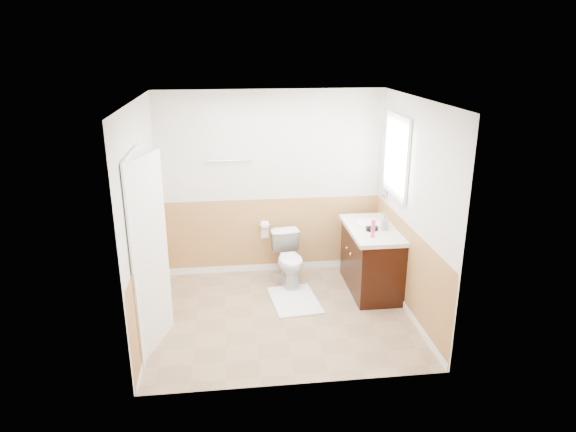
{
  "coord_description": "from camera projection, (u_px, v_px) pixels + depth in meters",
  "views": [
    {
      "loc": [
        -0.58,
        -5.34,
        3.06
      ],
      "look_at": [
        0.1,
        0.25,
        1.15
      ],
      "focal_mm": 32.03,
      "sensor_mm": 36.0,
      "label": 1
    }
  ],
  "objects": [
    {
      "name": "bath_mat",
      "position": [
        294.0,
        300.0,
        6.4
      ],
      "size": [
        0.63,
        0.85,
        0.02
      ],
      "primitive_type": "cube",
      "rotation": [
        0.0,
        0.0,
        0.11
      ],
      "color": "white",
      "rests_on": "floor"
    },
    {
      "name": "wainscot_back",
      "position": [
        272.0,
        237.0,
        7.12
      ],
      "size": [
        3.0,
        0.0,
        3.0
      ],
      "primitive_type": "plane",
      "rotation": [
        1.57,
        0.0,
        0.0
      ],
      "color": "#B48C48",
      "rests_on": "floor"
    },
    {
      "name": "toilet",
      "position": [
        289.0,
        259.0,
        6.78
      ],
      "size": [
        0.45,
        0.7,
        0.68
      ],
      "primitive_type": "imported",
      "rotation": [
        0.0,
        0.0,
        0.11
      ],
      "color": "white",
      "rests_on": "floor"
    },
    {
      "name": "window_glass",
      "position": [
        398.0,
        156.0,
        6.23
      ],
      "size": [
        0.01,
        0.7,
        0.9
      ],
      "primitive_type": "cube",
      "color": "white",
      "rests_on": "wall_right"
    },
    {
      "name": "vanity_cabinet",
      "position": [
        371.0,
        261.0,
        6.59
      ],
      "size": [
        0.55,
        1.1,
        0.8
      ],
      "primitive_type": "cube",
      "color": "black",
      "rests_on": "floor"
    },
    {
      "name": "wainscot_front",
      "position": [
        297.0,
        337.0,
        4.69
      ],
      "size": [
        3.0,
        0.0,
        3.0
      ],
      "primitive_type": "plane",
      "rotation": [
        -1.57,
        0.0,
        0.0
      ],
      "color": "#B48C48",
      "rests_on": "floor"
    },
    {
      "name": "door_knob",
      "position": [
        159.0,
        250.0,
        5.49
      ],
      "size": [
        0.06,
        0.06,
        0.06
      ],
      "primitive_type": "sphere",
      "color": "silver",
      "rests_on": "door"
    },
    {
      "name": "countertop",
      "position": [
        372.0,
        230.0,
        6.45
      ],
      "size": [
        0.6,
        1.15,
        0.05
      ],
      "primitive_type": "cube",
      "color": "white",
      "rests_on": "vanity_cabinet"
    },
    {
      "name": "wainscot_right",
      "position": [
        407.0,
        270.0,
        6.08
      ],
      "size": [
        0.0,
        2.6,
        2.6
      ],
      "primitive_type": "plane",
      "rotation": [
        1.57,
        0.0,
        -1.57
      ],
      "color": "#B48C48",
      "rests_on": "floor"
    },
    {
      "name": "faucet",
      "position": [
        384.0,
        218.0,
        6.58
      ],
      "size": [
        0.02,
        0.02,
        0.14
      ],
      "primitive_type": "cylinder",
      "color": "silver",
      "rests_on": "countertop"
    },
    {
      "name": "wall_left",
      "position": [
        143.0,
        220.0,
        5.49
      ],
      "size": [
        0.0,
        3.0,
        3.0
      ],
      "primitive_type": "plane",
      "rotation": [
        1.57,
        0.0,
        1.57
      ],
      "color": "silver",
      "rests_on": "floor"
    },
    {
      "name": "wall_right",
      "position": [
        413.0,
        210.0,
        5.84
      ],
      "size": [
        0.0,
        3.0,
        3.0
      ],
      "primitive_type": "plane",
      "rotation": [
        1.57,
        0.0,
        -1.57
      ],
      "color": "silver",
      "rests_on": "floor"
    },
    {
      "name": "door_frame",
      "position": [
        141.0,
        256.0,
        5.14
      ],
      "size": [
        0.02,
        0.92,
        2.1
      ],
      "primitive_type": "cube",
      "color": "white",
      "rests_on": "wall_left"
    },
    {
      "name": "mirror_panel",
      "position": [
        384.0,
        163.0,
        6.77
      ],
      "size": [
        0.02,
        0.35,
        0.9
      ],
      "primitive_type": "cube",
      "color": "silver",
      "rests_on": "wall_right"
    },
    {
      "name": "vanity_knob_left",
      "position": [
        351.0,
        254.0,
        6.41
      ],
      "size": [
        0.03,
        0.03,
        0.03
      ],
      "primitive_type": "sphere",
      "color": "white",
      "rests_on": "vanity_cabinet"
    },
    {
      "name": "window_frame",
      "position": [
        397.0,
        156.0,
        6.22
      ],
      "size": [
        0.04,
        0.8,
        1.0
      ],
      "primitive_type": "cube",
      "color": "white",
      "rests_on": "wall_right"
    },
    {
      "name": "tp_holder_bar",
      "position": [
        265.0,
        225.0,
        6.98
      ],
      "size": [
        0.14,
        0.02,
        0.02
      ],
      "primitive_type": "cylinder",
      "rotation": [
        0.0,
        1.57,
        0.0
      ],
      "color": "silver",
      "rests_on": "wall_back"
    },
    {
      "name": "soap_dispenser",
      "position": [
        385.0,
        223.0,
        6.35
      ],
      "size": [
        0.09,
        0.09,
        0.18
      ],
      "primitive_type": "imported",
      "rotation": [
        0.0,
        0.0,
        -0.05
      ],
      "color": "gray",
      "rests_on": "countertop"
    },
    {
      "name": "sink_basin",
      "position": [
        370.0,
        223.0,
        6.58
      ],
      "size": [
        0.36,
        0.36,
        0.02
      ],
      "primitive_type": "cylinder",
      "color": "white",
      "rests_on": "countertop"
    },
    {
      "name": "tp_roll",
      "position": [
        265.0,
        225.0,
        6.98
      ],
      "size": [
        0.1,
        0.11,
        0.11
      ],
      "primitive_type": "cylinder",
      "rotation": [
        0.0,
        1.57,
        0.0
      ],
      "color": "white",
      "rests_on": "tp_holder_bar"
    },
    {
      "name": "floor",
      "position": [
        282.0,
        315.0,
        6.07
      ],
      "size": [
        3.0,
        3.0,
        0.0
      ],
      "primitive_type": "plane",
      "color": "#8C7051",
      "rests_on": "ground"
    },
    {
      "name": "lotion_bottle",
      "position": [
        373.0,
        229.0,
        6.09
      ],
      "size": [
        0.05,
        0.05,
        0.22
      ],
      "primitive_type": "cylinder",
      "color": "#E53B86",
      "rests_on": "countertop"
    },
    {
      "name": "towel_bar",
      "position": [
        229.0,
        161.0,
        6.66
      ],
      "size": [
        0.62,
        0.02,
        0.02
      ],
      "primitive_type": "cylinder",
      "rotation": [
        0.0,
        1.57,
        0.0
      ],
      "color": "silver",
      "rests_on": "wall_back"
    },
    {
      "name": "tp_sheet",
      "position": [
        265.0,
        233.0,
        7.02
      ],
      "size": [
        0.1,
        0.01,
        0.16
      ],
      "primitive_type": "cube",
      "color": "white",
      "rests_on": "tp_roll"
    },
    {
      "name": "wainscot_left",
      "position": [
        150.0,
        284.0,
        5.74
      ],
      "size": [
        0.0,
        2.6,
        2.6
      ],
      "primitive_type": "plane",
      "rotation": [
        1.57,
        0.0,
        1.57
      ],
      "color": "#B48C48",
      "rests_on": "floor"
    },
    {
      "name": "door",
      "position": [
        148.0,
        256.0,
        5.16
      ],
      "size": [
        0.29,
        0.78,
        2.04
      ],
      "primitive_type": "cube",
      "rotation": [
        0.0,
        0.0,
        -0.31
      ],
      "color": "white",
      "rests_on": "wall_left"
    },
    {
      "name": "wall_back",
      "position": [
        271.0,
        184.0,
        6.89
      ],
      "size": [
        3.0,
        0.0,
        3.0
      ],
      "primitive_type": "plane",
      "rotation": [
        1.57,
        0.0,
        0.0
      ],
      "color": "silver",
      "rests_on": "floor"
    },
    {
      "name": "ceiling",
      "position": [
        281.0,
        100.0,
        5.26
      ],
      "size": [
        3.0,
        3.0,
        0.0
      ],
      "primitive_type": "plane",
      "rotation": [
        3.14,
        0.0,
        0.0
      ],
      "color": "white",
      "rests_on": "floor"
    },
    {
      "name": "hair_dryer_body",
      "position": [
        372.0,
        228.0,
        6.32
      ],
      "size": [
        0.14,
        0.07,
        0.07
      ],
      "primitive_type": "cylinder",
      "rotation": [
        0.0,
        1.57,
        0.0
      ],
      "color": "black",
      "rests_on": "countertop"
    },
    {
      "name": "vanity_knob_right",
      "position": [
        347.0,
        248.0,
        6.6
      ],
      "size": [
        0.03,
        0.03,
        0.03
      ],
      "primitive_type": "sphere",
      "color": "#B8B9BE",
      "rests_on": "vanity_cabinet"
    },
    {
      "name": "hair_dryer_handle",
      "position": [
        370.0,
        231.0,
        6.3
      ],
      "size": [
        0.03,
        0.03,
        0.07
      ],
      "primitive_type": "cylinder",
      "color": "black",
      "rests_on": "countertop"
    },
    {
      "name": "wall_front",
      "position": [
        298.0,
        263.0,
        4.44
      ],
      "size": [
        3.0,
        0.0,
        3.0
      ],
      "primitive_type": "plane",
      "rotation": [
        -1.57,
        0.0,
        0.0
      ],
      "color": "silver",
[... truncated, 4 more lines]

